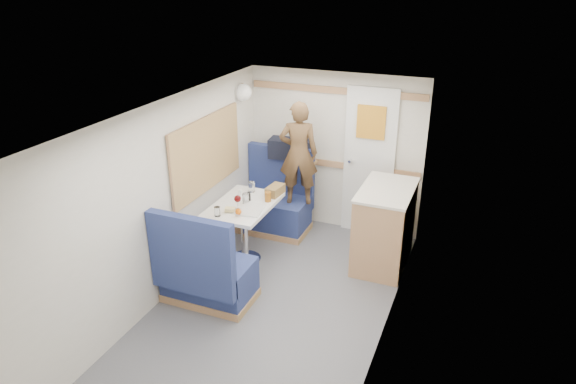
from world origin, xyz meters
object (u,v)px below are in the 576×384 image
at_px(person, 298,154).
at_px(tray, 251,210).
at_px(wine_glass, 238,199).
at_px(bench_far, 275,207).
at_px(cheese_block, 230,209).
at_px(tumbler_right, 246,198).
at_px(salt_grinder, 240,193).
at_px(duffel_bag, 290,149).
at_px(tumbler_left, 217,212).
at_px(tumbler_mid, 252,187).
at_px(bread_loaf, 275,190).
at_px(orange_fruit, 238,212).
at_px(galley_counter, 384,226).
at_px(bench_near, 206,276).
at_px(pepper_grinder, 249,196).
at_px(dome_light, 243,92).
at_px(beer_glass, 268,197).
at_px(dinette_table, 244,216).

distance_m(person, tray, 1.03).
bearing_deg(wine_glass, bench_far, 90.84).
relative_size(cheese_block, wine_glass, 0.63).
xyz_separation_m(tumbler_right, salt_grinder, (-0.13, 0.12, -0.01)).
xyz_separation_m(duffel_bag, tumbler_left, (-0.22, -1.49, -0.25)).
relative_size(tumbler_left, tumbler_mid, 0.86).
bearing_deg(bread_loaf, duffel_bag, 99.42).
bearing_deg(cheese_block, tumbler_left, -123.42).
distance_m(cheese_block, tumbler_mid, 0.58).
bearing_deg(bench_far, orange_fruit, -85.59).
bearing_deg(galley_counter, bench_near, -136.06).
bearing_deg(tray, bench_near, -101.68).
xyz_separation_m(tray, wine_glass, (-0.14, -0.04, 0.11)).
distance_m(pepper_grinder, bread_loaf, 0.33).
bearing_deg(tumbler_right, dome_light, 116.31).
xyz_separation_m(duffel_bag, wine_glass, (-0.08, -1.28, -0.18)).
bearing_deg(pepper_grinder, tumbler_left, -106.03).
bearing_deg(person, tumbler_mid, 32.56).
bearing_deg(tray, orange_fruit, -110.93).
relative_size(bench_far, person, 0.83).
distance_m(bench_near, cheese_block, 0.77).
height_order(bench_near, tumbler_right, bench_near).
height_order(galley_counter, wine_glass, galley_counter).
bearing_deg(person, wine_glass, 53.33).
bearing_deg(tumbler_right, tumbler_mid, 103.93).
relative_size(duffel_bag, tray, 1.56).
bearing_deg(beer_glass, salt_grinder, -177.25).
bearing_deg(bench_near, dome_light, 102.82).
bearing_deg(bread_loaf, bench_near, -100.38).
xyz_separation_m(person, pepper_grinder, (-0.31, -0.72, -0.31)).
bearing_deg(galley_counter, tumbler_left, -149.74).
xyz_separation_m(person, cheese_block, (-0.37, -1.07, -0.33)).
bearing_deg(tray, tumbler_mid, 114.90).
bearing_deg(cheese_block, wine_glass, 61.98).
bearing_deg(cheese_block, dinette_table, 82.49).
xyz_separation_m(dome_light, salt_grinder, (0.28, -0.71, -0.98)).
bearing_deg(orange_fruit, bench_near, -98.83).
height_order(bench_far, bread_loaf, bench_far).
distance_m(bench_far, tumbler_mid, 0.72).
bearing_deg(tray, pepper_grinder, 120.67).
xyz_separation_m(bench_near, tumbler_right, (0.02, 0.89, 0.48)).
height_order(bench_far, tumbler_mid, bench_far).
height_order(cheese_block, wine_glass, wine_glass).
bearing_deg(bench_near, beer_glass, 77.62).
relative_size(bench_near, dome_light, 5.25).
relative_size(person, beer_glass, 11.42).
bearing_deg(galley_counter, beer_glass, -162.59).
bearing_deg(duffel_bag, dome_light, -157.31).
distance_m(orange_fruit, bread_loaf, 0.67).
bearing_deg(tumbler_right, pepper_grinder, 87.91).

